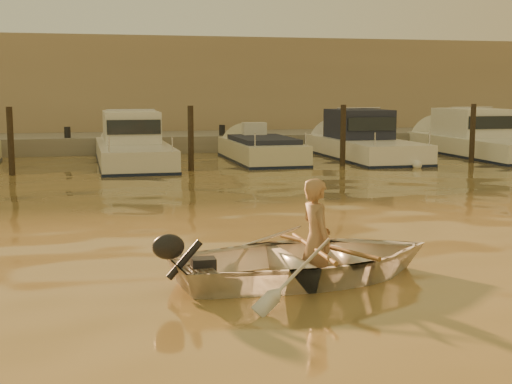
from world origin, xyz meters
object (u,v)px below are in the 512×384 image
object	(u,v)px
moored_boat_4	(365,141)
moored_boat_5	(481,139)
person	(316,240)
moored_boat_3	(261,155)
moored_boat_2	(133,146)
waterfront_building	(154,91)
dinghy	(309,260)

from	to	relation	value
moored_boat_4	moored_boat_5	xyz separation A→B (m)	(4.68, 0.00, 0.00)
person	moored_boat_3	bearing A→B (deg)	-18.59
moored_boat_2	moored_boat_3	xyz separation A→B (m)	(4.43, 0.00, -0.40)
moored_boat_2	moored_boat_5	world-z (taller)	same
person	waterfront_building	xyz separation A→B (m)	(0.48, 26.19, 1.87)
moored_boat_3	waterfront_building	size ratio (longest dim) A/B	0.13
waterfront_building	moored_boat_3	bearing A→B (deg)	-76.67
moored_boat_4	moored_boat_2	bearing A→B (deg)	180.00
person	moored_boat_2	distance (m)	15.25
dinghy	person	xyz separation A→B (m)	(0.10, 0.01, 0.27)
moored_boat_5	waterfront_building	bearing A→B (deg)	135.44
moored_boat_2	moored_boat_5	bearing A→B (deg)	0.00
moored_boat_4	moored_boat_5	distance (m)	4.68
dinghy	person	world-z (taller)	person
dinghy	moored_boat_3	distance (m)	15.53
dinghy	waterfront_building	distance (m)	26.29
dinghy	moored_boat_2	distance (m)	15.26
moored_boat_5	waterfront_building	xyz separation A→B (m)	(-11.17, 11.00, 1.77)
moored_boat_3	moored_boat_5	xyz separation A→B (m)	(8.56, 0.00, 0.40)
dinghy	waterfront_building	bearing A→B (deg)	-8.38
person	moored_boat_5	world-z (taller)	moored_boat_5
moored_boat_2	waterfront_building	size ratio (longest dim) A/B	0.17
moored_boat_2	moored_boat_5	xyz separation A→B (m)	(12.99, 0.00, 0.00)
moored_boat_2	waterfront_building	world-z (taller)	waterfront_building
moored_boat_2	waterfront_building	bearing A→B (deg)	80.60
moored_boat_3	person	bearing A→B (deg)	-101.48
moored_boat_2	moored_boat_4	size ratio (longest dim) A/B	1.05
moored_boat_3	moored_boat_4	distance (m)	3.90
dinghy	person	size ratio (longest dim) A/B	2.22
moored_boat_3	moored_boat_4	size ratio (longest dim) A/B	0.83
dinghy	moored_boat_3	size ratio (longest dim) A/B	0.61
moored_boat_2	moored_boat_3	bearing A→B (deg)	0.00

